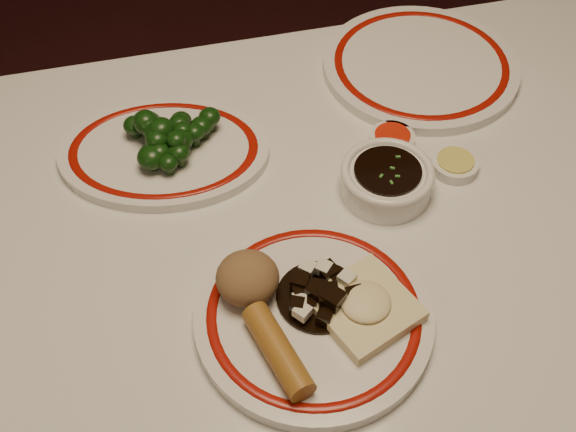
% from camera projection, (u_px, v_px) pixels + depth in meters
% --- Properties ---
extents(dining_table, '(1.20, 0.90, 0.75)m').
position_uv_depth(dining_table, '(313.00, 296.00, 0.96)').
color(dining_table, silver).
rests_on(dining_table, ground).
extents(main_plate, '(0.30, 0.30, 0.02)m').
position_uv_depth(main_plate, '(314.00, 316.00, 0.82)').
color(main_plate, white).
rests_on(main_plate, dining_table).
extents(rice_mound, '(0.07, 0.07, 0.05)m').
position_uv_depth(rice_mound, '(248.00, 278.00, 0.81)').
color(rice_mound, olive).
rests_on(rice_mound, main_plate).
extents(spring_roll, '(0.06, 0.12, 0.03)m').
position_uv_depth(spring_roll, '(278.00, 351.00, 0.77)').
color(spring_roll, '#9F6A27').
rests_on(spring_roll, main_plate).
extents(fried_wonton, '(0.13, 0.13, 0.03)m').
position_uv_depth(fried_wonton, '(365.00, 306.00, 0.81)').
color(fried_wonton, beige).
rests_on(fried_wonton, main_plate).
extents(stirfry_heap, '(0.10, 0.10, 0.03)m').
position_uv_depth(stirfry_heap, '(320.00, 293.00, 0.82)').
color(stirfry_heap, black).
rests_on(stirfry_heap, main_plate).
extents(broccoli_plate, '(0.33, 0.30, 0.02)m').
position_uv_depth(broccoli_plate, '(164.00, 152.00, 0.99)').
color(broccoli_plate, white).
rests_on(broccoli_plate, dining_table).
extents(broccoli_pile, '(0.13, 0.11, 0.05)m').
position_uv_depth(broccoli_pile, '(167.00, 135.00, 0.97)').
color(broccoli_pile, '#23471C').
rests_on(broccoli_pile, broccoli_plate).
extents(soy_bowl, '(0.12, 0.12, 0.04)m').
position_uv_depth(soy_bowl, '(386.00, 181.00, 0.94)').
color(soy_bowl, white).
rests_on(soy_bowl, dining_table).
extents(sweet_sour_dish, '(0.06, 0.06, 0.02)m').
position_uv_depth(sweet_sour_dish, '(392.00, 139.00, 1.01)').
color(sweet_sour_dish, white).
rests_on(sweet_sour_dish, dining_table).
extents(mustard_dish, '(0.06, 0.06, 0.02)m').
position_uv_depth(mustard_dish, '(455.00, 164.00, 0.98)').
color(mustard_dish, white).
rests_on(mustard_dish, dining_table).
extents(far_plate, '(0.33, 0.33, 0.02)m').
position_uv_depth(far_plate, '(421.00, 66.00, 1.12)').
color(far_plate, white).
rests_on(far_plate, dining_table).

